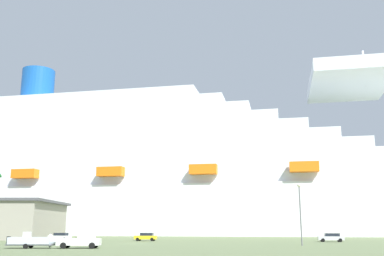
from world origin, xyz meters
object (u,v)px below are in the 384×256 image
at_px(parked_car_silver_sedan, 331,237).
at_px(parked_car_white_van, 60,237).
at_px(street_lamp, 300,206).
at_px(small_boat_on_trailer, 36,241).
at_px(parked_car_yellow_taxi, 146,237).
at_px(cruise_ship, 122,180).
at_px(pickup_truck, 81,240).

bearing_deg(parked_car_silver_sedan, parked_car_white_van, 177.89).
relative_size(street_lamp, parked_car_white_van, 2.03).
relative_size(small_boat_on_trailer, street_lamp, 0.83).
xyz_separation_m(parked_car_white_van, parked_car_yellow_taxi, (17.39, 0.56, 0.00)).
relative_size(street_lamp, parked_car_yellow_taxi, 2.10).
distance_m(cruise_ship, parked_car_white_van, 62.87).
bearing_deg(small_boat_on_trailer, street_lamp, 16.65).
relative_size(small_boat_on_trailer, parked_car_white_van, 1.69).
xyz_separation_m(street_lamp, parked_car_white_van, (-44.79, 19.94, -5.10)).
height_order(cruise_ship, parked_car_yellow_taxi, cruise_ship).
distance_m(small_boat_on_trailer, parked_car_yellow_taxi, 32.67).
xyz_separation_m(pickup_truck, parked_car_white_van, (-14.32, 30.36, -0.21)).
bearing_deg(parked_car_white_van, small_boat_on_trailer, -74.84).
bearing_deg(pickup_truck, parked_car_silver_sedan, 36.29).
distance_m(parked_car_white_van, parked_car_silver_sedan, 53.04).
distance_m(pickup_truck, parked_car_white_van, 33.57).
relative_size(pickup_truck, parked_car_white_van, 1.25).
relative_size(cruise_ship, parked_car_white_van, 63.48).
height_order(cruise_ship, parked_car_white_van, cruise_ship).
distance_m(pickup_truck, street_lamp, 32.58).
height_order(parked_car_yellow_taxi, parked_car_silver_sedan, same).
distance_m(small_boat_on_trailer, parked_car_white_van, 31.95).
xyz_separation_m(cruise_ship, parked_car_white_van, (2.11, -60.33, -17.59)).
bearing_deg(parked_car_white_van, parked_car_silver_sedan, -2.11).
bearing_deg(small_boat_on_trailer, parked_car_yellow_taxi, 73.94).
bearing_deg(parked_car_silver_sedan, small_boat_on_trailer, -147.10).
bearing_deg(parked_car_white_van, pickup_truck, -64.76).
xyz_separation_m(cruise_ship, parked_car_yellow_taxi, (19.51, -59.76, -17.59)).
bearing_deg(parked_car_silver_sedan, cruise_ship, 131.51).
bearing_deg(street_lamp, parked_car_yellow_taxi, 143.20).
distance_m(pickup_truck, parked_car_yellow_taxi, 31.08).
xyz_separation_m(parked_car_yellow_taxi, parked_car_silver_sedan, (35.61, -2.52, 0.00)).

